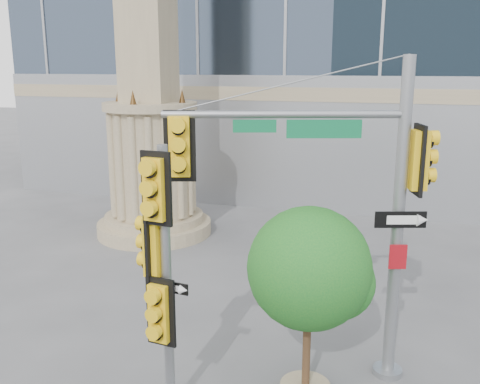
# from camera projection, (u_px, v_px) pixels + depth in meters

# --- Properties ---
(monument) EXTENTS (4.40, 4.40, 16.60)m
(monument) POSITION_uv_depth(u_px,v_px,m) (149.00, 91.00, 19.72)
(monument) COLOR gray
(monument) RESTS_ON ground
(main_signal_pole) EXTENTS (5.00, 1.95, 6.64)m
(main_signal_pole) POSITION_uv_depth(u_px,v_px,m) (340.00, 187.00, 10.49)
(main_signal_pole) COLOR slate
(main_signal_pole) RESTS_ON ground
(secondary_signal_pole) EXTENTS (0.89, 0.72, 5.14)m
(secondary_signal_pole) POSITION_uv_depth(u_px,v_px,m) (160.00, 264.00, 9.46)
(secondary_signal_pole) COLOR slate
(secondary_signal_pole) RESTS_ON ground
(street_tree) EXTENTS (2.47, 2.41, 3.84)m
(street_tree) POSITION_uv_depth(u_px,v_px,m) (311.00, 273.00, 10.32)
(street_tree) COLOR gray
(street_tree) RESTS_ON ground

